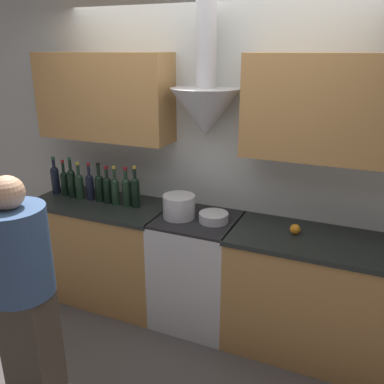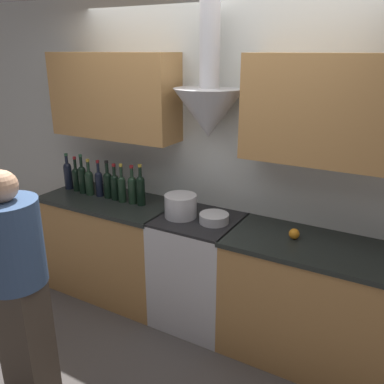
% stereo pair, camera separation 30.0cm
% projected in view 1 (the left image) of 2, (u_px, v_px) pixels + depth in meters
% --- Properties ---
extents(ground_plane, '(12.00, 12.00, 0.00)m').
position_uv_depth(ground_plane, '(180.00, 342.00, 3.19)').
color(ground_plane, '#4C4744').
extents(wall_back, '(8.40, 0.53, 2.60)m').
position_uv_depth(wall_back, '(211.00, 143.00, 3.22)').
color(wall_back, silver).
rests_on(wall_back, ground_plane).
extents(counter_left, '(1.21, 0.62, 0.92)m').
position_uv_depth(counter_left, '(105.00, 250.00, 3.66)').
color(counter_left, '#B27F47').
rests_on(counter_left, ground_plane).
extents(counter_right, '(1.24, 0.62, 0.92)m').
position_uv_depth(counter_right, '(313.00, 296.00, 2.98)').
color(counter_right, '#B27F47').
rests_on(counter_right, ground_plane).
extents(stove_range, '(0.62, 0.60, 0.92)m').
position_uv_depth(stove_range, '(197.00, 270.00, 3.33)').
color(stove_range, silver).
rests_on(stove_range, ground_plane).
extents(wine_bottle_0, '(0.07, 0.07, 0.34)m').
position_uv_depth(wine_bottle_0, '(55.00, 178.00, 3.69)').
color(wine_bottle_0, black).
rests_on(wine_bottle_0, counter_left).
extents(wine_bottle_1, '(0.07, 0.07, 0.33)m').
position_uv_depth(wine_bottle_1, '(64.00, 182.00, 3.65)').
color(wine_bottle_1, black).
rests_on(wine_bottle_1, counter_left).
extents(wine_bottle_2, '(0.07, 0.07, 0.36)m').
position_uv_depth(wine_bottle_2, '(72.00, 181.00, 3.59)').
color(wine_bottle_2, black).
rests_on(wine_bottle_2, counter_left).
extents(wine_bottle_3, '(0.07, 0.07, 0.33)m').
position_uv_depth(wine_bottle_3, '(79.00, 185.00, 3.56)').
color(wine_bottle_3, black).
rests_on(wine_bottle_3, counter_left).
extents(wine_bottle_4, '(0.07, 0.07, 0.33)m').
position_uv_depth(wine_bottle_4, '(90.00, 185.00, 3.53)').
color(wine_bottle_4, black).
rests_on(wine_bottle_4, counter_left).
extents(wine_bottle_5, '(0.08, 0.08, 0.34)m').
position_uv_depth(wine_bottle_5, '(99.00, 186.00, 3.50)').
color(wine_bottle_5, black).
rests_on(wine_bottle_5, counter_left).
extents(wine_bottle_6, '(0.07, 0.07, 0.32)m').
position_uv_depth(wine_bottle_6, '(107.00, 188.00, 3.46)').
color(wine_bottle_6, black).
rests_on(wine_bottle_6, counter_left).
extents(wine_bottle_7, '(0.07, 0.07, 0.34)m').
position_uv_depth(wine_bottle_7, '(115.00, 190.00, 3.41)').
color(wine_bottle_7, black).
rests_on(wine_bottle_7, counter_left).
extents(wine_bottle_8, '(0.08, 0.08, 0.34)m').
position_uv_depth(wine_bottle_8, '(126.00, 190.00, 3.39)').
color(wine_bottle_8, black).
rests_on(wine_bottle_8, counter_left).
extents(wine_bottle_9, '(0.07, 0.07, 0.36)m').
position_uv_depth(wine_bottle_9, '(135.00, 191.00, 3.36)').
color(wine_bottle_9, black).
rests_on(wine_bottle_9, counter_left).
extents(stock_pot, '(0.25, 0.25, 0.18)m').
position_uv_depth(stock_pot, '(179.00, 206.00, 3.17)').
color(stock_pot, silver).
rests_on(stock_pot, stove_range).
extents(mixing_bowl, '(0.23, 0.23, 0.07)m').
position_uv_depth(mixing_bowl, '(214.00, 217.00, 3.10)').
color(mixing_bowl, silver).
rests_on(mixing_bowl, stove_range).
extents(orange_fruit, '(0.07, 0.07, 0.07)m').
position_uv_depth(orange_fruit, '(295.00, 229.00, 2.89)').
color(orange_fruit, orange).
rests_on(orange_fruit, counter_right).
extents(person_foreground_left, '(0.37, 0.37, 1.55)m').
position_uv_depth(person_foreground_left, '(23.00, 292.00, 2.35)').
color(person_foreground_left, '#473D33').
rests_on(person_foreground_left, ground_plane).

